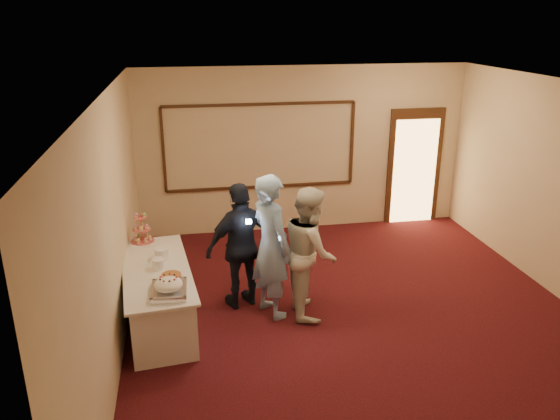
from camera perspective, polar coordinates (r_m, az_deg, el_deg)
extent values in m
plane|color=black|center=(7.41, 8.33, -11.49)|extent=(7.00, 7.00, 0.00)
cube|color=beige|center=(9.99, 2.49, 6.31)|extent=(6.00, 0.04, 3.00)
cube|color=beige|center=(4.01, 25.97, -17.76)|extent=(6.00, 0.04, 3.00)
cube|color=beige|center=(6.47, -17.12, -2.14)|extent=(0.04, 7.00, 3.00)
cube|color=white|center=(6.40, 9.67, 12.17)|extent=(6.00, 7.00, 0.04)
cube|color=black|center=(9.99, -2.01, 2.45)|extent=(3.40, 0.04, 0.05)
cube|color=black|center=(9.65, -2.12, 10.99)|extent=(3.40, 0.04, 0.05)
cube|color=black|center=(9.71, -12.10, 6.10)|extent=(0.05, 0.04, 1.50)
cube|color=black|center=(10.17, 7.53, 6.97)|extent=(0.05, 0.04, 1.50)
cube|color=black|center=(10.72, 13.83, 4.47)|extent=(1.05, 0.06, 2.20)
cube|color=#FFBF66|center=(10.72, 13.85, 3.91)|extent=(0.85, 0.02, 2.00)
cube|color=white|center=(7.33, -12.58, -8.82)|extent=(0.95, 2.10, 0.74)
cube|color=white|center=(7.15, -12.81, -6.10)|extent=(1.05, 2.22, 0.03)
cube|color=silver|center=(6.50, -11.51, -8.38)|extent=(0.41, 0.51, 0.04)
ellipsoid|color=white|center=(6.46, -11.56, -7.63)|extent=(0.33, 0.33, 0.15)
cube|color=silver|center=(6.62, -10.55, -7.52)|extent=(0.17, 0.33, 0.01)
cylinder|color=#C95255|center=(7.95, -14.29, -1.72)|extent=(0.02, 0.02, 0.44)
cylinder|color=#C95255|center=(8.03, -14.17, -3.13)|extent=(0.33, 0.33, 0.01)
cylinder|color=#C95255|center=(7.96, -14.27, -1.97)|extent=(0.25, 0.25, 0.01)
cylinder|color=#C95255|center=(7.90, -14.38, -0.79)|extent=(0.18, 0.18, 0.01)
cylinder|color=white|center=(7.11, -12.62, -5.54)|extent=(0.16, 0.16, 0.13)
cylinder|color=white|center=(7.08, -12.66, -5.03)|extent=(0.17, 0.17, 0.01)
cylinder|color=white|center=(7.35, -12.23, -4.54)|extent=(0.19, 0.19, 0.16)
cylinder|color=white|center=(7.32, -12.27, -3.95)|extent=(0.20, 0.20, 0.01)
cylinder|color=white|center=(6.85, -11.27, -6.98)|extent=(0.28, 0.28, 0.01)
cylinder|color=#945925|center=(6.84, -11.29, -6.77)|extent=(0.24, 0.24, 0.04)
imported|color=#8BB9EA|center=(7.11, -0.95, -3.79)|extent=(0.73, 0.84, 1.95)
imported|color=silver|center=(7.20, 3.14, -4.34)|extent=(0.72, 0.90, 1.76)
imported|color=black|center=(7.37, -3.98, -3.76)|extent=(1.12, 0.75, 1.76)
cube|color=white|center=(6.95, -3.29, -1.22)|extent=(0.07, 0.05, 0.05)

